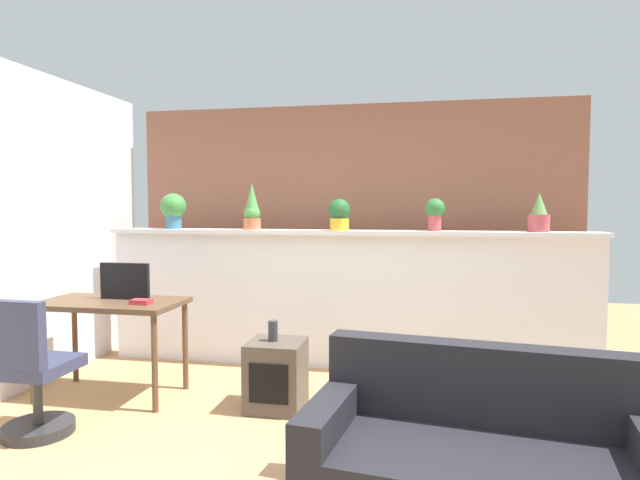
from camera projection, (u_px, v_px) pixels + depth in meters
name	position (u px, v px, depth m)	size (l,w,h in m)	color
ground_plane	(288.00, 474.00, 2.93)	(12.00, 12.00, 0.00)	tan
divider_wall	(342.00, 301.00, 4.85)	(4.44, 0.16, 1.23)	silver
plant_shelf	(342.00, 232.00, 4.78)	(4.44, 0.28, 0.04)	silver
brick_wall_behind	(351.00, 229.00, 5.40)	(4.44, 0.10, 2.50)	#935B47
potted_plant_0	(173.00, 209.00, 5.10)	(0.25, 0.25, 0.34)	#386B84
potted_plant_1	(252.00, 209.00, 4.89)	(0.16, 0.16, 0.43)	#C66B42
potted_plant_2	(339.00, 214.00, 4.73)	(0.20, 0.20, 0.28)	gold
potted_plant_3	(435.00, 212.00, 4.62)	(0.17, 0.17, 0.29)	#B7474C
potted_plant_4	(539.00, 215.00, 4.47)	(0.17, 0.17, 0.33)	#B7474C
desk	(111.00, 311.00, 4.12)	(1.10, 0.60, 0.75)	brown
tv_monitor	(125.00, 281.00, 4.17)	(0.41, 0.04, 0.29)	black
office_chair	(30.00, 378.00, 3.38)	(0.45, 0.45, 0.91)	#262628
side_cube_shelf	(276.00, 375.00, 3.87)	(0.40, 0.41, 0.50)	#4C4238
vase_on_shelf	(273.00, 331.00, 3.87)	(0.07, 0.07, 0.15)	#2D2D33
book_on_desk	(141.00, 302.00, 3.97)	(0.15, 0.10, 0.04)	#B22D33
couch	(480.00, 470.00, 2.41)	(1.65, 0.97, 0.80)	black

